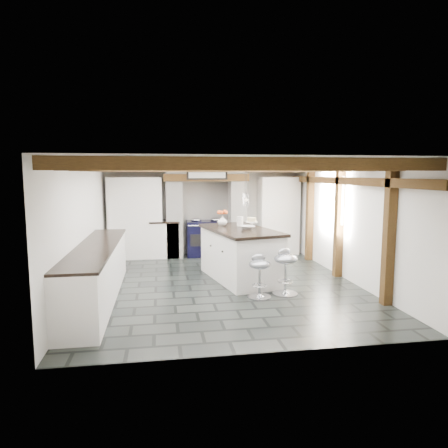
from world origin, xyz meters
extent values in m
plane|color=black|center=(0.00, 0.00, 0.00)|extent=(6.00, 6.00, 0.00)
plane|color=white|center=(0.00, 3.00, 1.15)|extent=(5.00, 0.00, 5.00)
plane|color=white|center=(-2.50, 0.00, 1.15)|extent=(0.00, 6.00, 6.00)
plane|color=white|center=(2.50, 0.00, 1.15)|extent=(0.00, 6.00, 6.00)
plane|color=white|center=(0.00, 0.00, 2.30)|extent=(6.00, 6.00, 0.00)
cube|color=white|center=(-0.80, 2.70, 0.95)|extent=(0.40, 0.60, 1.90)
cube|color=white|center=(0.80, 2.70, 0.95)|extent=(0.40, 0.60, 1.90)
cube|color=#573B18|center=(0.00, 2.70, 1.99)|extent=(2.10, 0.65, 0.18)
cube|color=white|center=(0.00, 2.70, 2.15)|extent=(2.00, 0.60, 0.31)
cube|color=black|center=(0.00, 2.38, 2.05)|extent=(1.00, 0.03, 0.22)
cube|color=silver|center=(0.00, 2.36, 2.05)|extent=(0.90, 0.01, 0.14)
cube|color=white|center=(-1.75, 2.70, 1.00)|extent=(1.30, 0.58, 2.00)
cube|color=white|center=(1.90, 2.70, 1.00)|extent=(1.00, 0.58, 2.00)
cube|color=white|center=(-2.20, -0.60, 0.44)|extent=(0.60, 3.80, 0.88)
cube|color=black|center=(-2.20, -0.60, 0.90)|extent=(0.64, 3.80, 0.04)
cube|color=white|center=(-1.05, 2.70, 0.44)|extent=(0.70, 0.60, 0.88)
cube|color=black|center=(-1.05, 2.70, 0.90)|extent=(0.74, 0.64, 0.04)
cube|color=#573B18|center=(2.42, 0.00, 1.95)|extent=(0.15, 5.80, 0.14)
plane|color=white|center=(2.48, 0.60, 1.55)|extent=(0.00, 0.90, 0.90)
cube|color=#573B18|center=(0.00, -2.60, 2.21)|extent=(5.00, 0.16, 0.16)
cube|color=#573B18|center=(0.00, -1.73, 2.21)|extent=(5.00, 0.16, 0.16)
cube|color=#573B18|center=(0.00, -0.87, 2.21)|extent=(5.00, 0.16, 0.16)
cube|color=#573B18|center=(0.00, 0.00, 2.21)|extent=(5.00, 0.16, 0.16)
cube|color=#573B18|center=(0.00, 0.87, 2.21)|extent=(5.00, 0.16, 0.16)
cube|color=#573B18|center=(0.00, 1.73, 2.21)|extent=(5.00, 0.16, 0.16)
cube|color=#573B18|center=(0.00, 2.60, 2.21)|extent=(5.00, 0.16, 0.16)
cube|color=#573B18|center=(2.42, -1.60, 1.15)|extent=(0.15, 0.15, 2.30)
cube|color=#573B18|center=(2.42, 0.20, 1.15)|extent=(0.15, 0.15, 2.30)
cube|color=#573B18|center=(2.42, 1.80, 1.15)|extent=(0.15, 0.15, 2.30)
cylinder|color=black|center=(0.45, -0.05, 1.93)|extent=(0.01, 0.01, 0.56)
cylinder|color=white|center=(0.45, -0.05, 1.60)|extent=(0.09, 0.09, 0.22)
cylinder|color=black|center=(0.50, 0.25, 1.93)|extent=(0.01, 0.01, 0.56)
cylinder|color=white|center=(0.50, 0.25, 1.60)|extent=(0.09, 0.09, 0.22)
cylinder|color=black|center=(0.55, 0.55, 1.93)|extent=(0.01, 0.01, 0.56)
cylinder|color=white|center=(0.55, 0.55, 1.60)|extent=(0.09, 0.09, 0.22)
cube|color=black|center=(0.00, 2.68, 0.45)|extent=(1.00, 0.60, 0.90)
ellipsoid|color=silver|center=(-0.25, 2.68, 0.93)|extent=(0.28, 0.28, 0.11)
ellipsoid|color=silver|center=(0.25, 2.68, 0.93)|extent=(0.28, 0.28, 0.11)
cylinder|color=silver|center=(0.00, 2.36, 0.82)|extent=(0.95, 0.03, 0.03)
cube|color=black|center=(-0.25, 2.38, 0.45)|extent=(0.35, 0.02, 0.30)
cube|color=black|center=(0.25, 2.38, 0.45)|extent=(0.35, 0.02, 0.30)
cube|color=white|center=(0.40, 0.29, 0.48)|extent=(1.38, 2.13, 0.96)
cube|color=black|center=(0.40, 0.29, 0.99)|extent=(1.48, 2.23, 0.05)
imported|color=white|center=(0.13, 0.78, 1.12)|extent=(0.24, 0.24, 0.21)
ellipsoid|color=#DD531F|center=(0.13, 0.78, 1.29)|extent=(0.22, 0.22, 0.13)
cylinder|color=white|center=(0.48, 0.69, 1.11)|extent=(0.13, 0.13, 0.20)
imported|color=white|center=(0.53, 0.20, 1.05)|extent=(0.34, 0.34, 0.07)
cylinder|color=white|center=(0.66, 0.40, 1.07)|extent=(0.05, 0.05, 0.11)
cylinder|color=white|center=(0.66, 0.40, 1.13)|extent=(0.24, 0.24, 0.02)
cylinder|color=beige|center=(0.66, 0.40, 1.18)|extent=(0.19, 0.19, 0.08)
cylinder|color=silver|center=(0.98, -0.85, 0.01)|extent=(0.44, 0.44, 0.03)
cone|color=silver|center=(0.98, -0.85, 0.06)|extent=(0.20, 0.20, 0.08)
cylinder|color=silver|center=(0.98, -0.85, 0.33)|extent=(0.05, 0.05, 0.55)
torus|color=silver|center=(0.98, -0.85, 0.24)|extent=(0.28, 0.28, 0.02)
ellipsoid|color=#8E929B|center=(0.98, -0.85, 0.64)|extent=(0.53, 0.53, 0.18)
ellipsoid|color=#8E929B|center=(0.93, -0.76, 0.73)|extent=(0.30, 0.22, 0.15)
cylinder|color=silver|center=(0.49, -0.95, 0.01)|extent=(0.40, 0.40, 0.03)
cone|color=silver|center=(0.49, -0.95, 0.05)|extent=(0.18, 0.18, 0.07)
cylinder|color=silver|center=(0.49, -0.95, 0.30)|extent=(0.05, 0.05, 0.50)
torus|color=silver|center=(0.49, -0.95, 0.22)|extent=(0.25, 0.25, 0.02)
ellipsoid|color=#8E929B|center=(0.49, -0.95, 0.58)|extent=(0.41, 0.41, 0.16)
ellipsoid|color=#8E929B|center=(0.48, -0.86, 0.67)|extent=(0.26, 0.13, 0.14)
camera|label=1|loc=(-1.13, -7.32, 2.10)|focal=32.00mm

